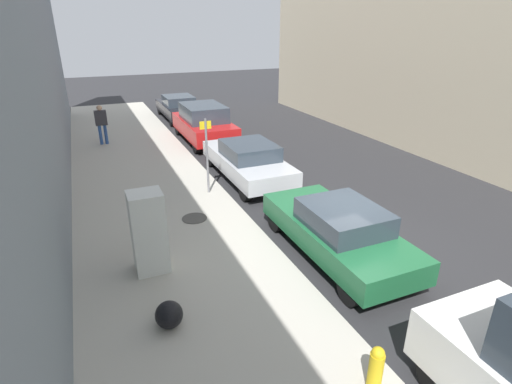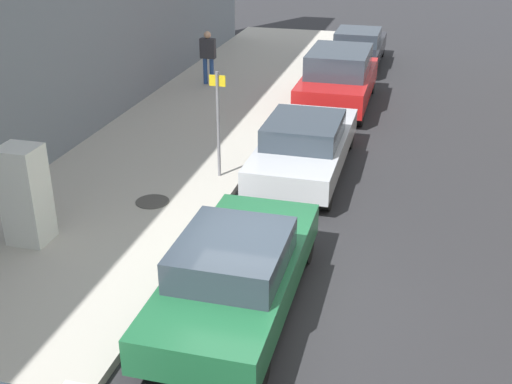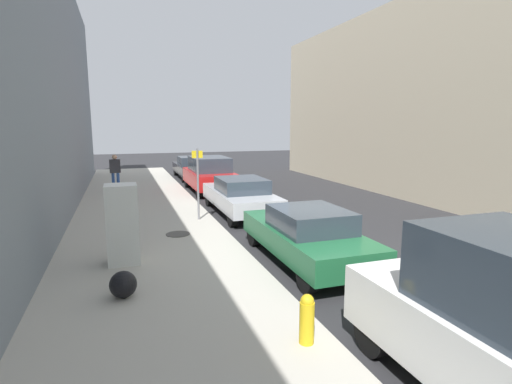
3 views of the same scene
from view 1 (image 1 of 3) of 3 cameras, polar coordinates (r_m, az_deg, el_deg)
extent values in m
plane|color=#28282B|center=(10.19, 12.55, -8.38)|extent=(80.00, 80.00, 0.00)
cube|color=#B2ADA0|center=(8.75, -9.05, -13.25)|extent=(4.63, 44.00, 0.16)
cube|color=silver|center=(8.89, -15.08, -5.58)|extent=(0.71, 0.64, 1.84)
cube|color=black|center=(9.17, -15.41, -4.67)|extent=(0.01, 0.01, 1.75)
cube|color=yellow|center=(9.10, -16.06, -3.96)|extent=(0.16, 0.01, 0.22)
cube|color=red|center=(8.92, -15.81, -1.31)|extent=(0.64, 0.01, 0.05)
cube|color=red|center=(9.34, -15.18, -6.68)|extent=(0.64, 0.01, 0.05)
cylinder|color=#47443F|center=(11.34, -8.78, -3.72)|extent=(0.70, 0.70, 0.02)
cylinder|color=slate|center=(12.62, -7.00, 5.02)|extent=(0.07, 0.07, 2.40)
cube|color=yellow|center=(12.37, -7.25, 9.46)|extent=(0.36, 0.02, 0.24)
cylinder|color=gold|center=(6.69, 16.69, -23.28)|extent=(0.22, 0.22, 0.63)
sphere|color=gold|center=(6.45, 17.05, -21.19)|extent=(0.20, 0.20, 0.20)
sphere|color=black|center=(7.61, -12.32, -16.75)|extent=(0.50, 0.50, 0.50)
cylinder|color=#2D5193|center=(19.40, -21.32, 7.62)|extent=(0.14, 0.14, 0.87)
cylinder|color=#2D5193|center=(19.40, -20.65, 7.72)|extent=(0.14, 0.14, 0.87)
cube|color=#333338|center=(19.23, -21.31, 9.84)|extent=(0.51, 0.22, 0.65)
sphere|color=tan|center=(19.15, -21.50, 11.13)|extent=(0.23, 0.23, 0.23)
cylinder|color=black|center=(7.11, 24.53, -22.81)|extent=(0.22, 0.68, 0.68)
cube|color=#1E6038|center=(9.75, 11.40, -5.74)|extent=(1.79, 4.51, 0.55)
cube|color=#2D3842|center=(9.35, 12.41, -3.50)|extent=(1.58, 1.89, 0.50)
cylinder|color=black|center=(10.80, 2.91, -3.95)|extent=(0.22, 0.65, 0.65)
cylinder|color=black|center=(11.49, 9.81, -2.53)|extent=(0.22, 0.65, 0.65)
cylinder|color=black|center=(8.36, 13.34, -13.46)|extent=(0.22, 0.65, 0.65)
cylinder|color=black|center=(9.25, 21.20, -10.66)|extent=(0.22, 0.65, 0.65)
cube|color=silver|center=(14.34, -1.30, 4.25)|extent=(1.86, 4.80, 0.55)
cube|color=#2D3842|center=(13.97, -0.95, 6.00)|extent=(1.63, 2.01, 0.50)
cylinder|color=black|center=(15.80, -6.47, 4.85)|extent=(0.22, 0.67, 0.67)
cylinder|color=black|center=(16.31, -1.09, 5.57)|extent=(0.22, 0.67, 0.67)
cylinder|color=black|center=(12.58, -1.55, 0.17)|extent=(0.22, 0.67, 0.67)
cylinder|color=black|center=(13.21, 4.89, 1.23)|extent=(0.22, 0.67, 0.67)
cube|color=red|center=(19.22, -7.42, 9.17)|extent=(1.99, 4.58, 0.70)
cube|color=#2D3842|center=(19.07, -7.53, 11.21)|extent=(1.75, 2.52, 0.70)
cylinder|color=black|center=(20.71, -11.05, 8.93)|extent=(0.22, 0.68, 0.68)
cylinder|color=black|center=(21.13, -6.42, 9.49)|extent=(0.22, 0.68, 0.68)
cylinder|color=black|center=(17.50, -8.52, 6.55)|extent=(0.22, 0.68, 0.68)
cylinder|color=black|center=(18.00, -3.15, 7.22)|extent=(0.22, 0.68, 0.68)
cube|color=black|center=(24.30, -11.05, 11.61)|extent=(1.80, 4.60, 0.55)
cube|color=#2D3842|center=(23.99, -11.02, 12.74)|extent=(1.58, 1.93, 0.50)
cylinder|color=black|center=(25.87, -13.57, 11.45)|extent=(0.22, 0.65, 0.65)
cylinder|color=black|center=(26.17, -10.20, 11.84)|extent=(0.22, 0.65, 0.65)
cylinder|color=black|center=(22.55, -11.92, 9.96)|extent=(0.22, 0.65, 0.65)
cylinder|color=black|center=(22.89, -8.10, 10.41)|extent=(0.22, 0.65, 0.65)
camera|label=2|loc=(7.64, 79.00, 11.09)|focal=45.00mm
camera|label=3|loc=(2.60, 99.99, -55.36)|focal=28.00mm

